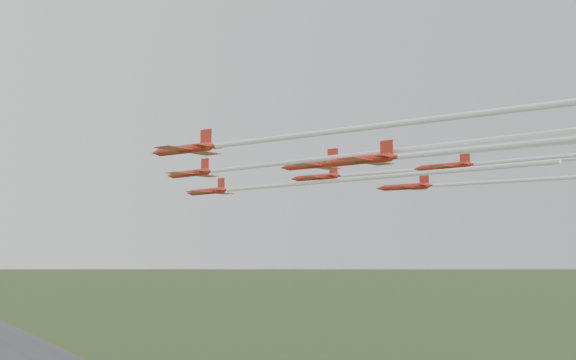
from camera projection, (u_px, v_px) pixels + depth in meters
runway at (6, 350)px, 257.53m from camera, size 38.00×900.00×0.04m
jet_lead at (280, 185)px, 102.59m from camera, size 16.66×68.11×2.74m
jet_row2_left at (278, 164)px, 85.86m from camera, size 17.80×66.01×2.55m
jet_row2_right at (391, 172)px, 106.24m from camera, size 20.80×56.60×2.60m
jet_row3_left at (298, 136)px, 67.92m from camera, size 22.96×62.27×2.64m
jet_row3_mid at (419, 155)px, 85.30m from camera, size 21.91×64.41×2.72m
jet_row3_right at (458, 184)px, 107.81m from camera, size 16.37×45.13×2.64m
jet_row4_left at (484, 148)px, 65.34m from camera, size 17.22×57.30×2.50m
jet_row4_right at (520, 160)px, 89.02m from camera, size 13.41×48.59×2.42m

